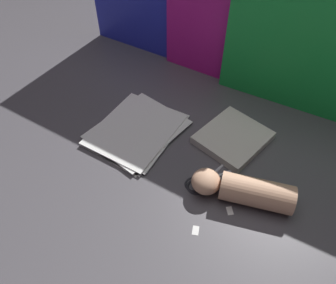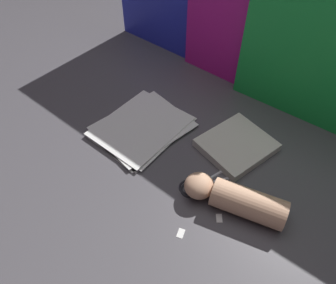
{
  "view_description": "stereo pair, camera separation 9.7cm",
  "coord_description": "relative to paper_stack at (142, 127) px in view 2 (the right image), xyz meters",
  "views": [
    {
      "loc": [
        0.39,
        -0.56,
        0.78
      ],
      "look_at": [
        0.01,
        -0.02,
        0.06
      ],
      "focal_mm": 35.0,
      "sensor_mm": 36.0,
      "label": 1
    },
    {
      "loc": [
        0.46,
        -0.5,
        0.78
      ],
      "look_at": [
        0.01,
        -0.02,
        0.06
      ],
      "focal_mm": 35.0,
      "sensor_mm": 36.0,
      "label": 2
    }
  ],
  "objects": [
    {
      "name": "scissors",
      "position": [
        0.28,
        -0.05,
        -0.0
      ],
      "size": [
        0.11,
        0.16,
        0.01
      ],
      "color": "silver",
      "rests_on": "ground_plane"
    },
    {
      "name": "ground_plane",
      "position": [
        0.13,
        -0.0,
        -0.01
      ],
      "size": [
        6.0,
        6.0,
        0.0
      ],
      "primitive_type": "plane",
      "color": "#4C494F"
    },
    {
      "name": "pen",
      "position": [
        -0.08,
        0.0,
        -0.0
      ],
      "size": [
        0.02,
        0.15,
        0.01
      ],
      "color": "red",
      "rests_on": "ground_plane"
    },
    {
      "name": "hand_forearm",
      "position": [
        0.4,
        -0.03,
        0.03
      ],
      "size": [
        0.29,
        0.17,
        0.08
      ],
      "color": "tan",
      "rests_on": "ground_plane"
    },
    {
      "name": "paper_scrap_near",
      "position": [
        0.35,
        -0.19,
        -0.01
      ],
      "size": [
        0.03,
        0.03,
        0.0
      ],
      "color": "white",
      "rests_on": "ground_plane"
    },
    {
      "name": "paper_stack",
      "position": [
        0.0,
        0.0,
        0.0
      ],
      "size": [
        0.27,
        0.32,
        0.02
      ],
      "color": "white",
      "rests_on": "ground_plane"
    },
    {
      "name": "backdrop_panel_center",
      "position": [
        0.15,
        0.43,
        0.19
      ],
      "size": [
        0.62,
        0.06,
        0.39
      ],
      "color": "#D81E9E",
      "rests_on": "ground_plane"
    },
    {
      "name": "paper_scrap_mid",
      "position": [
        0.39,
        -0.09,
        -0.01
      ],
      "size": [
        0.03,
        0.03,
        0.0
      ],
      "color": "white",
      "rests_on": "ground_plane"
    },
    {
      "name": "book_closed",
      "position": [
        0.28,
        0.15,
        0.01
      ],
      "size": [
        0.22,
        0.23,
        0.03
      ],
      "color": "silver",
      "rests_on": "ground_plane"
    }
  ]
}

